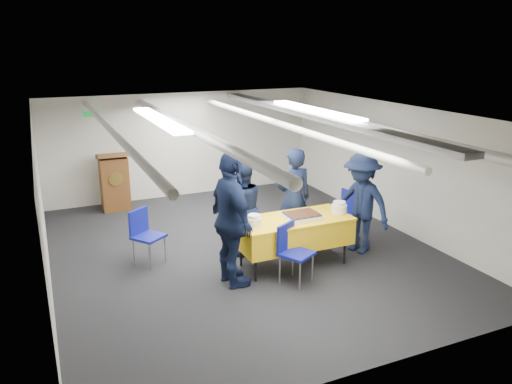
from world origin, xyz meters
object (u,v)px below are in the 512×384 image
sailor_a (293,199)px  sailor_c (232,220)px  serving_table (294,231)px  chair_right (344,210)px  podium (114,181)px  sailor_d (361,203)px  sheet_cake (302,216)px  chair_near (292,247)px  chair_left (144,231)px  sailor_b (242,208)px

sailor_a → sailor_c: sailor_c is taller
serving_table → chair_right: (1.31, 0.60, -0.03)m
podium → sailor_d: (3.35, -3.85, 0.22)m
sheet_cake → chair_near: (-0.39, -0.42, -0.28)m
chair_right → chair_left: (-3.40, 0.42, 0.00)m
serving_table → chair_near: bearing=-120.7°
sailor_c → chair_right: bearing=-74.3°
serving_table → chair_left: chair_left is taller
sailor_c → sailor_d: bearing=-86.6°
chair_near → sailor_d: sailor_d is taller
podium → sheet_cake: bearing=-61.0°
sheet_cake → sailor_a: size_ratio=0.30×
serving_table → chair_right: bearing=24.5°
sailor_d → sheet_cake: bearing=-104.2°
chair_left → sheet_cake: bearing=-26.2°
sheet_cake → sailor_b: (-0.66, 0.79, -0.03)m
chair_left → podium: bearing=90.2°
sailor_a → sailor_b: 0.89m
chair_near → chair_left: size_ratio=1.00×
serving_table → sailor_d: sailor_d is taller
sailor_a → sailor_c: 1.67m
chair_near → sailor_c: bearing=162.6°
serving_table → sheet_cake: (0.10, -0.06, 0.25)m
chair_left → sailor_d: bearing=-16.3°
sheet_cake → sailor_d: (1.15, 0.10, 0.02)m
chair_left → sailor_c: sailor_c is taller
sailor_a → sailor_d: bearing=152.3°
chair_right → sailor_c: 2.59m
chair_near → sailor_a: bearing=61.5°
sailor_b → sailor_c: bearing=58.9°
sailor_b → sheet_cake: bearing=128.1°
chair_near → sailor_b: bearing=102.6°
serving_table → chair_right: 1.44m
podium → sailor_a: size_ratio=0.73×
sailor_c → podium: bearing=10.3°
chair_right → sailor_d: 0.64m
sheet_cake → sailor_d: bearing=5.1°
chair_left → sailor_a: size_ratio=0.51×
podium → chair_right: bearing=-44.1°
sailor_b → sailor_c: size_ratio=0.80×
podium → serving_table: bearing=-61.8°
podium → sailor_c: bearing=-76.5°
serving_table → sailor_b: 0.95m
podium → chair_right: size_ratio=1.44×
sailor_c → sailor_d: 2.37m
chair_right → sailor_d: bearing=-96.4°
serving_table → sailor_a: (0.33, 0.64, 0.30)m
sailor_d → chair_near: bearing=-90.4°
chair_left → sailor_a: bearing=-8.8°
chair_left → sailor_b: sailor_b is taller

